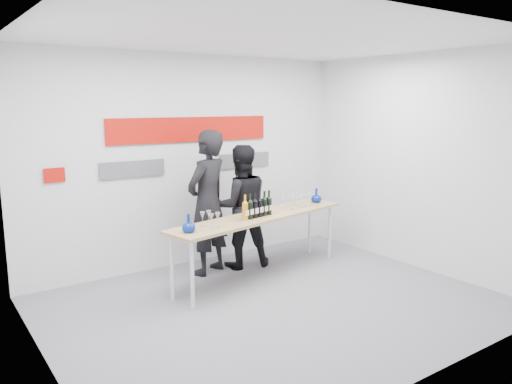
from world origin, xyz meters
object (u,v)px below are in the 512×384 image
presenter_right (241,206)px  mic_stand (237,236)px  presenter_left (208,203)px  tasting_table (260,220)px

presenter_right → mic_stand: bearing=57.2°
presenter_left → presenter_right: bearing=156.8°
tasting_table → presenter_right: bearing=73.8°
presenter_right → presenter_left: bearing=18.8°
mic_stand → tasting_table: bearing=-62.9°
presenter_right → mic_stand: 0.43m
tasting_table → presenter_right: size_ratio=1.65×
tasting_table → presenter_left: 0.76m
tasting_table → presenter_left: (-0.49, 0.55, 0.20)m
presenter_left → presenter_right: size_ratio=1.13×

